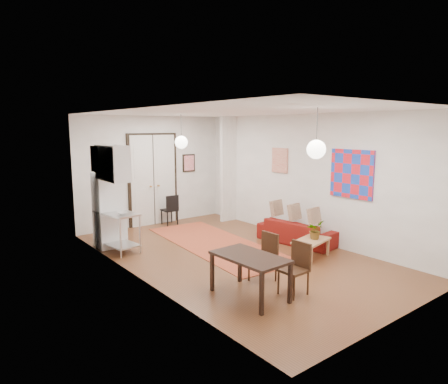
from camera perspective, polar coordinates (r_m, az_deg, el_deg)
floor at (r=8.28m, az=1.56°, el=-9.04°), size 7.00×7.00×0.00m
ceiling at (r=7.87m, az=1.65°, el=11.44°), size 4.20×7.00×0.02m
wall_back at (r=10.86m, az=-10.22°, el=3.00°), size 4.20×0.02×2.90m
wall_front at (r=5.74m, az=24.44°, el=-3.08°), size 4.20×0.02×2.90m
wall_left at (r=6.82m, az=-12.15°, el=-0.62°), size 0.02×7.00×2.90m
wall_right at (r=9.41m, az=11.54°, el=2.04°), size 0.02×7.00×2.90m
double_doors at (r=10.85m, az=-10.07°, el=1.67°), size 1.44×0.06×2.50m
stub_partition at (r=11.07m, az=0.62°, el=3.26°), size 0.50×0.10×2.90m
wall_cabinet at (r=8.20m, az=-15.70°, el=4.02°), size 0.35×1.00×0.70m
painting_popart at (r=8.61m, az=17.78°, el=2.48°), size 0.05×1.00×1.00m
painting_abstract at (r=9.89m, az=7.99°, el=4.51°), size 0.05×0.50×0.60m
poster_back at (r=11.40m, az=-5.04°, el=4.15°), size 0.40×0.03×0.50m
print_left at (r=8.61m, az=-17.90°, el=4.48°), size 0.03×0.44×0.54m
pendant_back at (r=9.50m, az=-6.11°, el=7.08°), size 0.30×0.30×0.80m
pendant_front at (r=6.46m, az=13.04°, el=5.96°), size 0.30×0.30×0.80m
kilim_rug at (r=9.05m, az=-1.09°, el=-7.41°), size 1.87×4.22×0.01m
sofa at (r=9.23m, az=10.37°, el=-5.58°), size 0.94×1.87×0.52m
coffee_table at (r=8.21m, az=12.35°, el=-7.01°), size 0.95×0.67×0.38m
potted_plant at (r=8.22m, az=12.86°, el=-5.29°), size 0.36×0.39×0.37m
kitchen_counter at (r=8.76m, az=-15.02°, el=-4.77°), size 0.68×1.15×0.83m
bowl at (r=8.42m, az=-14.32°, el=-2.99°), size 0.22×0.22×0.05m
soap_bottle at (r=8.91m, az=-15.76°, el=-1.98°), size 0.09×0.09×0.17m
fridge at (r=9.06m, az=-16.09°, el=-2.43°), size 0.61×0.61×1.64m
dining_table at (r=6.19m, az=3.71°, el=-9.70°), size 0.72×1.22×0.66m
dining_chair_near at (r=6.91m, az=5.09°, el=-8.71°), size 0.41×0.56×0.82m
dining_chair_far at (r=6.44m, az=9.39°, el=-10.14°), size 0.41×0.56×0.82m
black_side_chair at (r=10.91m, az=-8.01°, el=-2.11°), size 0.37×0.37×0.82m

